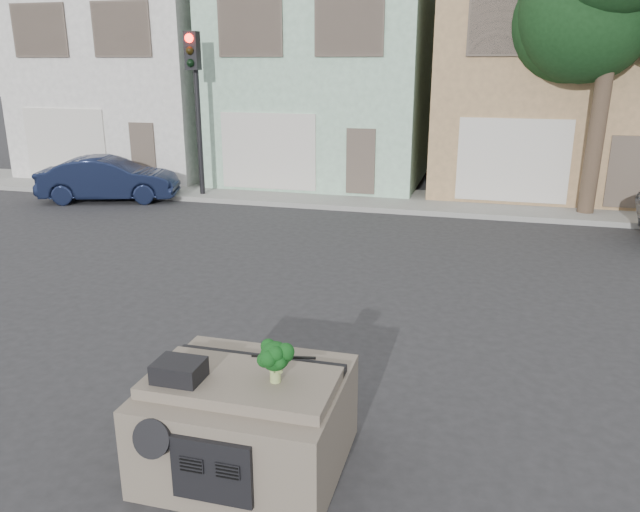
% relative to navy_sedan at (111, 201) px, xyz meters
% --- Properties ---
extents(ground_plane, '(120.00, 120.00, 0.00)m').
position_rel_navy_sedan_xyz_m(ground_plane, '(9.14, -8.50, 0.00)').
color(ground_plane, '#303033').
rests_on(ground_plane, ground).
extents(sidewalk, '(40.00, 3.00, 0.15)m').
position_rel_navy_sedan_xyz_m(sidewalk, '(9.14, 2.00, 0.07)').
color(sidewalk, gray).
rests_on(sidewalk, ground).
extents(townhouse_white, '(7.20, 8.20, 7.55)m').
position_rel_navy_sedan_xyz_m(townhouse_white, '(-1.86, 6.00, 3.77)').
color(townhouse_white, silver).
rests_on(townhouse_white, ground).
extents(townhouse_mint, '(7.20, 8.20, 7.55)m').
position_rel_navy_sedan_xyz_m(townhouse_mint, '(5.64, 6.00, 3.77)').
color(townhouse_mint, '#A5D1B3').
rests_on(townhouse_mint, ground).
extents(townhouse_tan, '(7.20, 8.20, 7.55)m').
position_rel_navy_sedan_xyz_m(townhouse_tan, '(13.14, 6.00, 3.77)').
color(townhouse_tan, tan).
rests_on(townhouse_tan, ground).
extents(navy_sedan, '(4.42, 2.67, 1.37)m').
position_rel_navy_sedan_xyz_m(navy_sedan, '(0.00, 0.00, 0.00)').
color(navy_sedan, '#151D38').
rests_on(navy_sedan, ground).
extents(traffic_signal, '(0.40, 0.40, 5.10)m').
position_rel_navy_sedan_xyz_m(traffic_signal, '(2.64, 1.00, 2.55)').
color(traffic_signal, black).
rests_on(traffic_signal, ground).
extents(tree_near, '(4.40, 4.00, 8.50)m').
position_rel_navy_sedan_xyz_m(tree_near, '(14.14, 1.30, 4.25)').
color(tree_near, '#143416').
rests_on(tree_near, ground).
extents(car_dashboard, '(2.00, 1.80, 1.12)m').
position_rel_navy_sedan_xyz_m(car_dashboard, '(9.14, -11.50, 0.56)').
color(car_dashboard, '#746859').
rests_on(car_dashboard, ground).
extents(instrument_hump, '(0.48, 0.38, 0.20)m').
position_rel_navy_sedan_xyz_m(instrument_hump, '(8.56, -11.85, 1.22)').
color(instrument_hump, black).
rests_on(instrument_hump, car_dashboard).
extents(wiper_arm, '(0.69, 0.15, 0.02)m').
position_rel_navy_sedan_xyz_m(wiper_arm, '(9.42, -11.12, 1.13)').
color(wiper_arm, black).
rests_on(wiper_arm, car_dashboard).
extents(broccoli, '(0.50, 0.50, 0.44)m').
position_rel_navy_sedan_xyz_m(broccoli, '(9.51, -11.64, 1.34)').
color(broccoli, '#0D3911').
rests_on(broccoli, car_dashboard).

